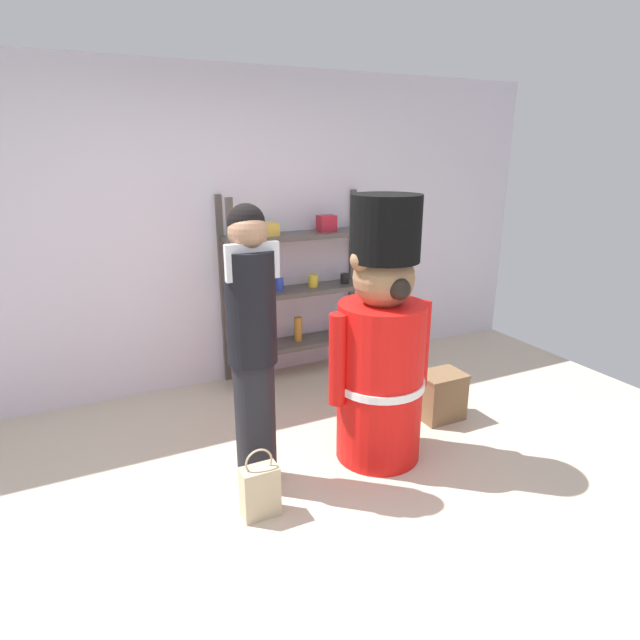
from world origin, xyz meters
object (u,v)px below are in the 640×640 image
(person_shopper, at_px, (252,342))
(display_crate, at_px, (440,396))
(merchandise_shelf, at_px, (297,287))
(shopping_bag, at_px, (260,491))
(teddy_bear_guard, at_px, (381,348))

(person_shopper, distance_m, display_crate, 1.70)
(person_shopper, bearing_deg, display_crate, 6.11)
(display_crate, bearing_deg, merchandise_shelf, 116.10)
(merchandise_shelf, xyz_separation_m, shopping_bag, (-1.01, -1.74, -0.66))
(merchandise_shelf, distance_m, person_shopper, 1.70)
(teddy_bear_guard, distance_m, person_shopper, 0.84)
(person_shopper, bearing_deg, teddy_bear_guard, -4.79)
(merchandise_shelf, bearing_deg, person_shopper, -122.52)
(merchandise_shelf, xyz_separation_m, teddy_bear_guard, (-0.08, -1.50, -0.05))
(shopping_bag, bearing_deg, person_shopper, 73.21)
(teddy_bear_guard, relative_size, person_shopper, 1.01)
(teddy_bear_guard, bearing_deg, shopping_bag, -165.01)
(shopping_bag, distance_m, display_crate, 1.69)
(teddy_bear_guard, height_order, display_crate, teddy_bear_guard)
(merchandise_shelf, relative_size, display_crate, 4.45)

